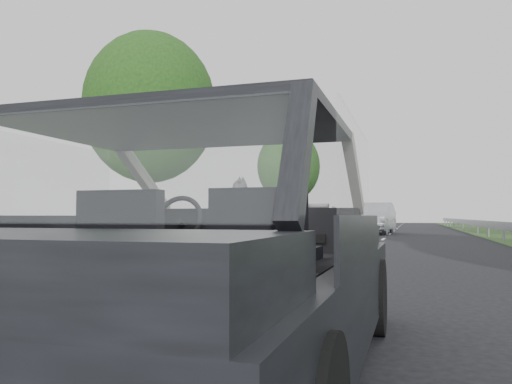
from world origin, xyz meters
The scene contains 10 objects.
ground centered at (0.00, 0.00, 0.00)m, with size 140.00×140.00×0.00m, color #26262A.
subject_car centered at (0.00, 0.00, 0.72)m, with size 1.80×4.00×1.45m, color black.
dashboard centered at (0.00, 0.62, 0.85)m, with size 1.58×0.45×0.30m, color black.
driver_seat centered at (-0.40, -0.29, 0.88)m, with size 0.50×0.72×0.42m, color black.
passenger_seat centered at (0.40, -0.29, 0.88)m, with size 0.50×0.72×0.42m, color black.
steering_wheel centered at (-0.40, 0.33, 0.92)m, with size 0.36×0.36×0.04m, color black.
cat centered at (0.18, 0.61, 1.08)m, with size 0.53×0.16×0.24m, color gray.
other_car centered at (-0.85, 24.60, 0.83)m, with size 2.00×5.07×1.67m, color #A0A1A6.
tree_5 centered at (-10.12, 17.04, 4.50)m, with size 5.94×5.94×9.00m, color #193D16, non-canonical shape.
tree_6 centered at (-8.16, 35.34, 3.75)m, with size 4.96×4.96×7.51m, color #193D16, non-canonical shape.
Camera 1 is at (1.15, -2.81, 0.95)m, focal length 35.00 mm.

